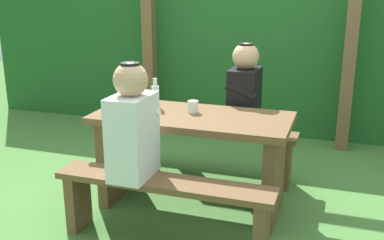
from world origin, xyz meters
TOP-DOWN VIEW (x-y plane):
  - ground_plane at (0.00, 0.00)m, footprint 12.00×12.00m
  - hedge_backdrop at (0.00, 2.28)m, footprint 6.40×0.86m
  - pergola_post_left at (-1.04, 1.63)m, footprint 0.12×0.12m
  - pergola_post_right at (1.04, 1.63)m, footprint 0.12×0.12m
  - picnic_table at (0.00, 0.00)m, footprint 1.40×0.64m
  - bench_near at (0.00, -0.56)m, footprint 1.40×0.24m
  - bench_far at (0.00, 0.56)m, footprint 1.40×0.24m
  - person_white_shirt at (-0.20, -0.55)m, footprint 0.25×0.35m
  - person_black_coat at (0.26, 0.55)m, footprint 0.25×0.35m
  - drinking_glass at (-0.01, 0.06)m, footprint 0.08×0.08m
  - bottle_left at (-0.33, 0.11)m, footprint 0.06×0.06m
  - bottle_right at (-0.33, -0.11)m, footprint 0.06×0.06m

SIDE VIEW (x-z plane):
  - ground_plane at x=0.00m, z-range 0.00..0.00m
  - bench_near at x=0.00m, z-range 0.10..0.53m
  - bench_far at x=0.00m, z-range 0.10..0.53m
  - picnic_table at x=0.00m, z-range 0.13..0.83m
  - drinking_glass at x=-0.01m, z-range 0.70..0.79m
  - person_white_shirt at x=-0.20m, z-range 0.41..1.13m
  - person_black_coat at x=0.26m, z-range 0.41..1.13m
  - bottle_right at x=-0.33m, z-range 0.68..0.90m
  - bottle_left at x=-0.33m, z-range 0.68..0.90m
  - hedge_backdrop at x=0.00m, z-range 0.00..1.68m
  - pergola_post_left at x=-1.04m, z-range 0.00..2.01m
  - pergola_post_right at x=1.04m, z-range 0.00..2.01m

